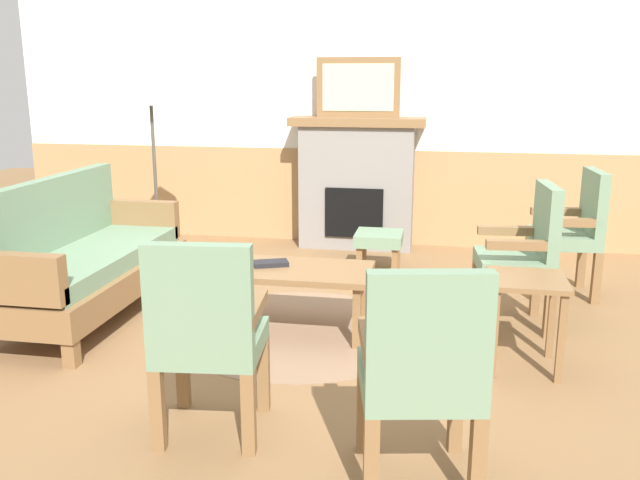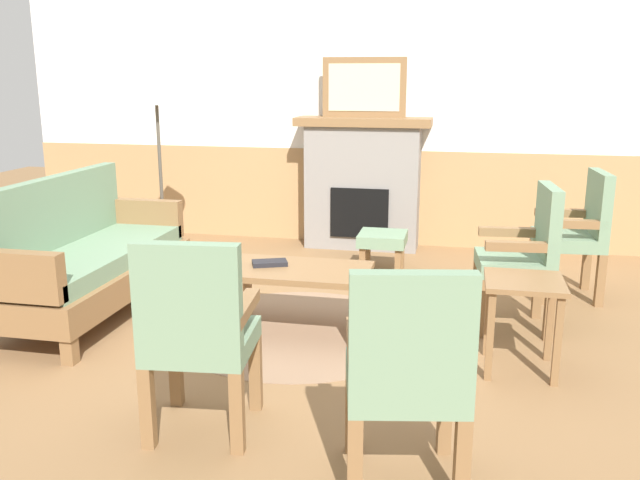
{
  "view_description": "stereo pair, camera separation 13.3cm",
  "coord_description": "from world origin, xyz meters",
  "px_view_note": "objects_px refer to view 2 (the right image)",
  "views": [
    {
      "loc": [
        0.84,
        -4.19,
        1.69
      ],
      "look_at": [
        0.0,
        0.35,
        0.55
      ],
      "focal_mm": 37.95,
      "sensor_mm": 36.0,
      "label": 1
    },
    {
      "loc": [
        0.97,
        -4.16,
        1.69
      ],
      "look_at": [
        0.0,
        0.35,
        0.55
      ],
      "focal_mm": 37.95,
      "sensor_mm": 36.0,
      "label": 2
    }
  ],
  "objects_px": {
    "book_on_table": "(270,263)",
    "side_table": "(523,299)",
    "fireplace": "(363,182)",
    "armchair_by_window_left": "(579,229)",
    "armchair_front_center": "(407,369)",
    "floor_lamp_by_couch": "(156,102)",
    "couch": "(87,260)",
    "armchair_near_fireplace": "(526,251)",
    "armchair_front_left": "(197,329)",
    "framed_picture": "(364,87)",
    "footstool": "(383,241)",
    "coffee_table": "(297,276)"
  },
  "relations": [
    {
      "from": "framed_picture",
      "to": "couch",
      "type": "relative_size",
      "value": 0.44
    },
    {
      "from": "book_on_table",
      "to": "footstool",
      "type": "bearing_deg",
      "value": 67.7
    },
    {
      "from": "armchair_near_fireplace",
      "to": "fireplace",
      "type": "bearing_deg",
      "value": 125.4
    },
    {
      "from": "armchair_by_window_left",
      "to": "fireplace",
      "type": "bearing_deg",
      "value": 146.98
    },
    {
      "from": "armchair_by_window_left",
      "to": "side_table",
      "type": "height_order",
      "value": "armchair_by_window_left"
    },
    {
      "from": "framed_picture",
      "to": "armchair_by_window_left",
      "type": "xyz_separation_m",
      "value": [
        1.84,
        -1.2,
        -1.02
      ]
    },
    {
      "from": "footstool",
      "to": "side_table",
      "type": "height_order",
      "value": "side_table"
    },
    {
      "from": "armchair_by_window_left",
      "to": "framed_picture",
      "type": "bearing_deg",
      "value": 146.97
    },
    {
      "from": "framed_picture",
      "to": "floor_lamp_by_couch",
      "type": "relative_size",
      "value": 0.48
    },
    {
      "from": "armchair_front_left",
      "to": "side_table",
      "type": "distance_m",
      "value": 1.89
    },
    {
      "from": "footstool",
      "to": "side_table",
      "type": "bearing_deg",
      "value": -60.18
    },
    {
      "from": "fireplace",
      "to": "framed_picture",
      "type": "bearing_deg",
      "value": 90.0
    },
    {
      "from": "couch",
      "to": "floor_lamp_by_couch",
      "type": "relative_size",
      "value": 1.07
    },
    {
      "from": "fireplace",
      "to": "coffee_table",
      "type": "height_order",
      "value": "fireplace"
    },
    {
      "from": "coffee_table",
      "to": "side_table",
      "type": "xyz_separation_m",
      "value": [
        1.42,
        -0.32,
        0.05
      ]
    },
    {
      "from": "coffee_table",
      "to": "footstool",
      "type": "relative_size",
      "value": 2.4
    },
    {
      "from": "coffee_table",
      "to": "framed_picture",
      "type": "bearing_deg",
      "value": 88.02
    },
    {
      "from": "fireplace",
      "to": "armchair_by_window_left",
      "type": "relative_size",
      "value": 1.33
    },
    {
      "from": "framed_picture",
      "to": "coffee_table",
      "type": "xyz_separation_m",
      "value": [
        -0.08,
        -2.35,
        -1.17
      ]
    },
    {
      "from": "footstool",
      "to": "armchair_near_fireplace",
      "type": "bearing_deg",
      "value": -44.89
    },
    {
      "from": "armchair_near_fireplace",
      "to": "side_table",
      "type": "height_order",
      "value": "armchair_near_fireplace"
    },
    {
      "from": "armchair_near_fireplace",
      "to": "armchair_by_window_left",
      "type": "distance_m",
      "value": 0.89
    },
    {
      "from": "armchair_front_left",
      "to": "floor_lamp_by_couch",
      "type": "bearing_deg",
      "value": 117.74
    },
    {
      "from": "fireplace",
      "to": "side_table",
      "type": "distance_m",
      "value": 2.99
    },
    {
      "from": "book_on_table",
      "to": "armchair_by_window_left",
      "type": "height_order",
      "value": "armchair_by_window_left"
    },
    {
      "from": "framed_picture",
      "to": "armchair_front_center",
      "type": "xyz_separation_m",
      "value": [
        0.78,
        -3.99,
        -1.02
      ]
    },
    {
      "from": "framed_picture",
      "to": "footstool",
      "type": "bearing_deg",
      "value": -70.59
    },
    {
      "from": "book_on_table",
      "to": "side_table",
      "type": "height_order",
      "value": "side_table"
    },
    {
      "from": "book_on_table",
      "to": "armchair_near_fireplace",
      "type": "bearing_deg",
      "value": 11.93
    },
    {
      "from": "armchair_front_left",
      "to": "floor_lamp_by_couch",
      "type": "distance_m",
      "value": 3.28
    },
    {
      "from": "side_table",
      "to": "armchair_front_center",
      "type": "bearing_deg",
      "value": -112.71
    },
    {
      "from": "couch",
      "to": "side_table",
      "type": "height_order",
      "value": "couch"
    },
    {
      "from": "framed_picture",
      "to": "side_table",
      "type": "height_order",
      "value": "framed_picture"
    },
    {
      "from": "footstool",
      "to": "armchair_by_window_left",
      "type": "xyz_separation_m",
      "value": [
        1.53,
        -0.31,
        0.25
      ]
    },
    {
      "from": "couch",
      "to": "book_on_table",
      "type": "xyz_separation_m",
      "value": [
        1.36,
        -0.01,
        0.06
      ]
    },
    {
      "from": "armchair_front_left",
      "to": "floor_lamp_by_couch",
      "type": "xyz_separation_m",
      "value": [
        -1.47,
        2.79,
        0.91
      ]
    },
    {
      "from": "armchair_near_fireplace",
      "to": "armchair_front_left",
      "type": "height_order",
      "value": "same"
    },
    {
      "from": "book_on_table",
      "to": "armchair_front_center",
      "type": "bearing_deg",
      "value": -57.57
    },
    {
      "from": "armchair_front_center",
      "to": "floor_lamp_by_couch",
      "type": "xyz_separation_m",
      "value": [
        -2.46,
        3.02,
        0.91
      ]
    },
    {
      "from": "fireplace",
      "to": "armchair_front_center",
      "type": "xyz_separation_m",
      "value": [
        0.78,
        -3.99,
        -0.11
      ]
    },
    {
      "from": "framed_picture",
      "to": "coffee_table",
      "type": "distance_m",
      "value": 2.63
    },
    {
      "from": "armchair_front_left",
      "to": "coffee_table",
      "type": "bearing_deg",
      "value": 84.93
    },
    {
      "from": "couch",
      "to": "armchair_front_center",
      "type": "bearing_deg",
      "value": -34.77
    },
    {
      "from": "footstool",
      "to": "armchair_front_left",
      "type": "distance_m",
      "value": 2.93
    },
    {
      "from": "book_on_table",
      "to": "floor_lamp_by_couch",
      "type": "distance_m",
      "value": 2.18
    },
    {
      "from": "coffee_table",
      "to": "armchair_front_left",
      "type": "xyz_separation_m",
      "value": [
        -0.12,
        -1.41,
        0.15
      ]
    },
    {
      "from": "armchair_by_window_left",
      "to": "floor_lamp_by_couch",
      "type": "height_order",
      "value": "floor_lamp_by_couch"
    },
    {
      "from": "couch",
      "to": "armchair_front_center",
      "type": "xyz_separation_m",
      "value": [
        2.42,
        -1.68,
        0.14
      ]
    },
    {
      "from": "footstool",
      "to": "armchair_near_fireplace",
      "type": "distance_m",
      "value": 1.55
    },
    {
      "from": "side_table",
      "to": "floor_lamp_by_couch",
      "type": "xyz_separation_m",
      "value": [
        -3.01,
        1.7,
        1.02
      ]
    }
  ]
}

